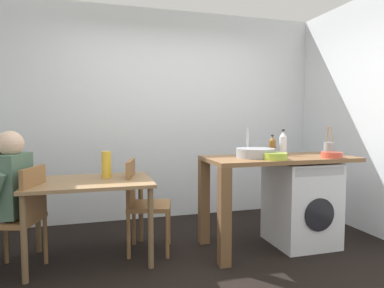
% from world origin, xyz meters
% --- Properties ---
extents(ground_plane, '(5.46, 5.46, 0.00)m').
position_xyz_m(ground_plane, '(0.00, 0.00, 0.00)').
color(ground_plane, black).
extents(wall_back, '(4.60, 0.10, 2.70)m').
position_xyz_m(wall_back, '(0.00, 1.75, 1.35)').
color(wall_back, silver).
rests_on(wall_back, ground_plane).
extents(dining_table, '(1.10, 0.76, 0.74)m').
position_xyz_m(dining_table, '(-0.91, 0.54, 0.64)').
color(dining_table, olive).
rests_on(dining_table, ground_plane).
extents(chair_person_seat, '(0.50, 0.50, 0.90)m').
position_xyz_m(chair_person_seat, '(-1.46, 0.42, 0.51)').
color(chair_person_seat, olive).
rests_on(chair_person_seat, ground_plane).
extents(chair_opposite, '(0.49, 0.49, 0.90)m').
position_xyz_m(chair_opposite, '(-0.44, 0.61, 0.51)').
color(chair_opposite, olive).
rests_on(chair_opposite, ground_plane).
extents(seated_person, '(0.56, 0.54, 1.20)m').
position_xyz_m(seated_person, '(-1.62, 0.47, 0.67)').
color(seated_person, '#595651').
rests_on(seated_person, ground_plane).
extents(kitchen_counter, '(1.50, 0.68, 0.92)m').
position_xyz_m(kitchen_counter, '(0.70, 0.36, 0.76)').
color(kitchen_counter, brown).
rests_on(kitchen_counter, ground_plane).
extents(washing_machine, '(0.60, 0.61, 0.86)m').
position_xyz_m(washing_machine, '(1.18, 0.36, 0.43)').
color(washing_machine, silver).
rests_on(washing_machine, ground_plane).
extents(sink_basin, '(0.38, 0.38, 0.09)m').
position_xyz_m(sink_basin, '(0.65, 0.36, 0.97)').
color(sink_basin, '#9EA0A5').
rests_on(sink_basin, kitchen_counter).
extents(tap, '(0.02, 0.02, 0.28)m').
position_xyz_m(tap, '(0.65, 0.54, 1.06)').
color(tap, '#B2B2B7').
rests_on(tap, kitchen_counter).
extents(bottle_tall_green, '(0.07, 0.07, 0.21)m').
position_xyz_m(bottle_tall_green, '(0.92, 0.52, 1.02)').
color(bottle_tall_green, brown).
rests_on(bottle_tall_green, kitchen_counter).
extents(bottle_squat_brown, '(0.08, 0.08, 0.27)m').
position_xyz_m(bottle_squat_brown, '(1.02, 0.47, 1.04)').
color(bottle_squat_brown, silver).
rests_on(bottle_squat_brown, kitchen_counter).
extents(mixing_bowl, '(0.23, 0.23, 0.06)m').
position_xyz_m(mixing_bowl, '(0.75, 0.16, 0.95)').
color(mixing_bowl, '#A8C63D').
rests_on(mixing_bowl, kitchen_counter).
extents(utensil_crock, '(0.11, 0.11, 0.30)m').
position_xyz_m(utensil_crock, '(1.54, 0.41, 0.99)').
color(utensil_crock, gray).
rests_on(utensil_crock, kitchen_counter).
extents(colander, '(0.20, 0.20, 0.06)m').
position_xyz_m(colander, '(1.36, 0.14, 0.95)').
color(colander, '#D84C38').
rests_on(colander, kitchen_counter).
extents(vase, '(0.09, 0.09, 0.25)m').
position_xyz_m(vase, '(-0.76, 0.64, 0.87)').
color(vase, gold).
rests_on(vase, dining_table).
extents(scissors, '(0.15, 0.06, 0.01)m').
position_xyz_m(scissors, '(0.86, 0.26, 0.92)').
color(scissors, '#B2B2B7').
rests_on(scissors, kitchen_counter).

